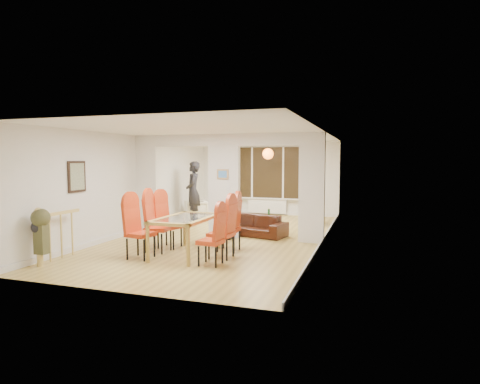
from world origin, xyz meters
The scene contains 24 objects.
floor centered at (0.00, 0.00, 0.00)m, with size 5.00×9.00×0.01m, color tan.
room_walls centered at (0.00, 0.00, 1.30)m, with size 5.00×9.00×2.60m, color silver, non-canonical shape.
divider_wall centered at (0.00, 0.00, 1.30)m, with size 5.00×0.18×2.60m, color white.
bay_window_blinds centered at (0.00, 4.44, 1.50)m, with size 3.00×0.08×1.80m, color black.
radiator centered at (0.00, 4.40, 0.30)m, with size 1.40×0.08×0.50m, color white.
pendant_light centered at (0.30, 3.30, 2.15)m, with size 0.36×0.36×0.36m, color orange.
stair_newel centered at (-2.25, -3.20, 0.55)m, with size 0.40×1.20×1.10m, color tan, non-canonical shape.
wall_poster centered at (-2.47, -2.40, 1.60)m, with size 0.04×0.52×0.67m, color gray.
pillar_photo centered at (0.00, -0.10, 1.60)m, with size 0.30×0.03×0.25m, color #4C8CD8.
dining_table centered at (-0.07, -2.06, 0.39)m, with size 0.95×1.68×0.79m, color #B59543, non-canonical shape.
dining_chair_la centered at (-0.80, -2.61, 0.58)m, with size 0.46×0.46×1.16m, color red, non-canonical shape.
dining_chair_lb centered at (-0.77, -1.99, 0.59)m, with size 0.47×0.47×1.18m, color red, non-canonical shape.
dining_chair_lc centered at (-0.72, -1.55, 0.57)m, with size 0.46×0.46×1.14m, color red, non-canonical shape.
dining_chair_ra centered at (0.71, -2.63, 0.52)m, with size 0.42×0.42×1.05m, color red, non-canonical shape.
dining_chair_rb centered at (0.71, -2.07, 0.57)m, with size 0.45×0.45×1.14m, color red, non-canonical shape.
dining_chair_rc centered at (0.64, -1.45, 0.57)m, with size 0.45×0.45×1.13m, color red, non-canonical shape.
sofa centered at (0.59, 0.44, 0.27)m, with size 1.83×0.71×0.53m, color black.
armchair centered at (-1.92, 2.48, 0.31)m, with size 0.69×0.67×0.63m, color #EDE8C9.
person centered at (-1.87, 2.17, 0.95)m, with size 0.46×0.69×1.91m, color black.
television centered at (1.90, 2.78, 0.25)m, with size 0.12×0.89×0.51m, color black.
coffee_table centered at (0.43, 2.25, 0.11)m, with size 0.95×0.48×0.22m, color #352612, non-canonical shape.
bottle centered at (0.61, 2.22, 0.36)m, with size 0.07×0.07×0.28m, color #143F19.
bowl centered at (0.42, 2.27, 0.25)m, with size 0.23×0.23×0.06m, color #352612.
shoes centered at (0.17, -0.24, 0.05)m, with size 0.23×0.25×0.10m, color black, non-canonical shape.
Camera 1 is at (3.53, -9.45, 1.96)m, focal length 30.00 mm.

